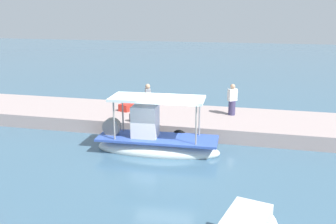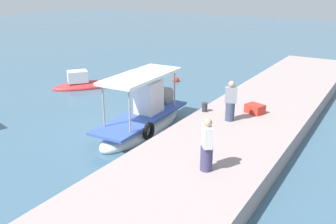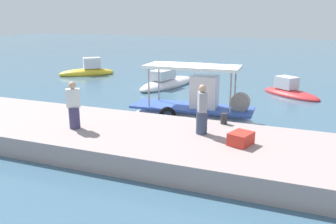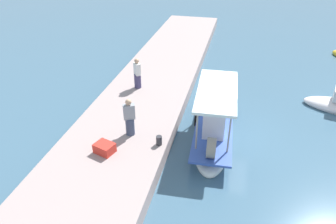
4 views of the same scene
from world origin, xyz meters
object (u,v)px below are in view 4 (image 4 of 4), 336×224
fisherman_near_bollard (130,119)px  mooring_bollard (159,140)px  fisherman_by_crate (137,75)px  cargo_crate (105,148)px  main_fishing_boat (213,131)px

fisherman_near_bollard → mooring_bollard: (0.45, 1.37, -0.56)m
fisherman_by_crate → cargo_crate: 5.79m
fisherman_by_crate → mooring_bollard: fisherman_by_crate is taller
fisherman_by_crate → fisherman_near_bollard: bearing=13.9°
mooring_bollard → fisherman_near_bollard: bearing=-108.2°
mooring_bollard → main_fishing_boat: bearing=131.4°
fisherman_by_crate → cargo_crate: (5.74, 0.50, -0.56)m
main_fishing_boat → cargo_crate: main_fishing_boat is taller
main_fishing_boat → mooring_bollard: bearing=-48.6°
fisherman_by_crate → mooring_bollard: size_ratio=4.20×
fisherman_near_bollard → fisherman_by_crate: 4.45m
main_fishing_boat → fisherman_near_bollard: (1.34, -3.40, 0.97)m
fisherman_near_bollard → cargo_crate: 1.63m
main_fishing_boat → fisherman_near_bollard: bearing=-68.5°
fisherman_near_bollard → mooring_bollard: fisherman_near_bollard is taller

